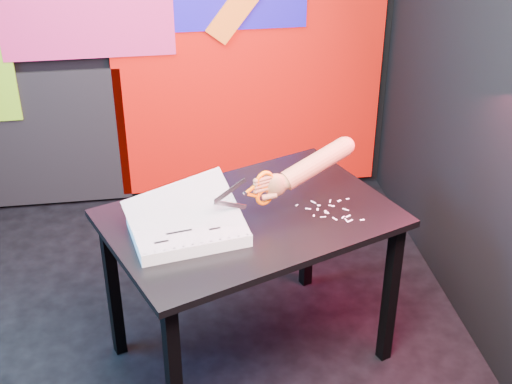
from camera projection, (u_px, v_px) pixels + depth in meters
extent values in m
cube|color=black|center=(153.00, 360.00, 3.25)|extent=(3.00, 3.00, 0.01)
cube|color=black|center=(117.00, 379.00, 1.29)|extent=(3.00, 0.01, 2.70)
cube|color=#C00F07|center=(250.00, 66.00, 4.17)|extent=(1.60, 0.02, 1.60)
cube|color=black|center=(15.00, 142.00, 4.19)|extent=(1.30, 0.02, 0.85)
cube|color=black|center=(174.00, 381.00, 2.65)|extent=(0.07, 0.07, 0.72)
cube|color=black|center=(113.00, 288.00, 3.13)|extent=(0.07, 0.07, 0.72)
cube|color=black|center=(390.00, 294.00, 3.09)|extent=(0.07, 0.07, 0.72)
cube|color=black|center=(308.00, 225.00, 3.58)|extent=(0.07, 0.07, 0.72)
cube|color=black|center=(250.00, 218.00, 2.92)|extent=(1.35, 1.14, 0.03)
cube|color=silver|center=(188.00, 230.00, 2.78)|extent=(0.48, 0.39, 0.05)
cube|color=white|center=(188.00, 224.00, 2.76)|extent=(0.48, 0.39, 0.00)
cube|color=white|center=(188.00, 223.00, 2.76)|extent=(0.47, 0.37, 0.13)
cube|color=white|center=(185.00, 216.00, 2.76)|extent=(0.49, 0.35, 0.23)
cylinder|color=black|center=(145.00, 254.00, 2.59)|extent=(0.01, 0.01, 0.00)
cylinder|color=black|center=(155.00, 252.00, 2.60)|extent=(0.01, 0.01, 0.00)
cylinder|color=black|center=(164.00, 250.00, 2.61)|extent=(0.01, 0.01, 0.00)
cylinder|color=black|center=(174.00, 248.00, 2.62)|extent=(0.01, 0.01, 0.00)
cylinder|color=black|center=(183.00, 246.00, 2.63)|extent=(0.01, 0.01, 0.00)
cylinder|color=black|center=(193.00, 245.00, 2.64)|extent=(0.01, 0.01, 0.00)
cylinder|color=black|center=(202.00, 243.00, 2.65)|extent=(0.01, 0.01, 0.00)
cylinder|color=black|center=(211.00, 241.00, 2.66)|extent=(0.01, 0.01, 0.00)
cylinder|color=black|center=(220.00, 239.00, 2.67)|extent=(0.01, 0.01, 0.00)
cylinder|color=black|center=(229.00, 238.00, 2.68)|extent=(0.01, 0.01, 0.00)
cylinder|color=black|center=(238.00, 236.00, 2.69)|extent=(0.01, 0.01, 0.00)
cylinder|color=black|center=(247.00, 234.00, 2.70)|extent=(0.01, 0.01, 0.00)
cylinder|color=black|center=(131.00, 214.00, 2.83)|extent=(0.01, 0.01, 0.00)
cylinder|color=black|center=(140.00, 212.00, 2.84)|extent=(0.01, 0.01, 0.00)
cylinder|color=black|center=(148.00, 211.00, 2.85)|extent=(0.01, 0.01, 0.00)
cylinder|color=black|center=(157.00, 209.00, 2.86)|extent=(0.01, 0.01, 0.00)
cylinder|color=black|center=(166.00, 208.00, 2.87)|extent=(0.01, 0.01, 0.00)
cylinder|color=black|center=(174.00, 206.00, 2.88)|extent=(0.01, 0.01, 0.00)
cylinder|color=black|center=(183.00, 205.00, 2.89)|extent=(0.01, 0.01, 0.00)
cylinder|color=black|center=(192.00, 203.00, 2.90)|extent=(0.01, 0.01, 0.00)
cylinder|color=black|center=(200.00, 202.00, 2.91)|extent=(0.01, 0.01, 0.00)
cylinder|color=black|center=(208.00, 200.00, 2.92)|extent=(0.01, 0.01, 0.00)
cylinder|color=black|center=(217.00, 199.00, 2.93)|extent=(0.01, 0.01, 0.00)
cylinder|color=black|center=(225.00, 198.00, 2.94)|extent=(0.01, 0.01, 0.00)
cube|color=black|center=(159.00, 221.00, 2.78)|extent=(0.08, 0.03, 0.00)
cube|color=black|center=(191.00, 218.00, 2.80)|extent=(0.06, 0.02, 0.00)
cube|color=black|center=(179.00, 232.00, 2.71)|extent=(0.10, 0.03, 0.00)
cube|color=black|center=(215.00, 229.00, 2.73)|extent=(0.05, 0.02, 0.00)
cube|color=black|center=(161.00, 242.00, 2.65)|extent=(0.06, 0.02, 0.00)
cube|color=black|center=(196.00, 210.00, 2.85)|extent=(0.07, 0.02, 0.00)
cube|color=#A8A8A9|center=(230.00, 191.00, 2.73)|extent=(0.14, 0.05, 0.08)
cube|color=#A8A8A9|center=(230.00, 205.00, 2.76)|extent=(0.14, 0.05, 0.08)
cylinder|color=#A8A8A9|center=(245.00, 194.00, 2.77)|extent=(0.02, 0.02, 0.02)
cube|color=#FF6100|center=(251.00, 195.00, 2.79)|extent=(0.05, 0.03, 0.03)
cube|color=#FF6100|center=(251.00, 189.00, 2.78)|extent=(0.05, 0.03, 0.03)
torus|color=#FF6100|center=(265.00, 180.00, 2.79)|extent=(0.08, 0.04, 0.08)
torus|color=#FF6100|center=(264.00, 196.00, 2.83)|extent=(0.08, 0.04, 0.08)
ellipsoid|color=#A66838|center=(275.00, 185.00, 2.83)|extent=(0.10, 0.06, 0.10)
cylinder|color=#A66838|center=(264.00, 189.00, 2.81)|extent=(0.08, 0.04, 0.02)
cylinder|color=#A66838|center=(265.00, 185.00, 2.80)|extent=(0.07, 0.04, 0.02)
cylinder|color=#A66838|center=(265.00, 182.00, 2.79)|extent=(0.07, 0.04, 0.02)
cylinder|color=#A66838|center=(265.00, 178.00, 2.79)|extent=(0.06, 0.04, 0.02)
cylinder|color=#A66838|center=(269.00, 196.00, 2.82)|extent=(0.06, 0.03, 0.03)
cylinder|color=#A66838|center=(286.00, 181.00, 2.85)|extent=(0.08, 0.08, 0.07)
cylinder|color=#A66838|center=(316.00, 163.00, 2.89)|extent=(0.32, 0.19, 0.17)
sphere|color=#A66838|center=(345.00, 146.00, 2.93)|extent=(0.08, 0.08, 0.08)
cube|color=white|center=(333.00, 206.00, 2.98)|extent=(0.02, 0.01, 0.00)
cube|color=white|center=(348.00, 199.00, 3.03)|extent=(0.02, 0.01, 0.00)
cube|color=white|center=(314.00, 216.00, 2.91)|extent=(0.01, 0.02, 0.00)
cube|color=white|center=(313.00, 202.00, 3.01)|extent=(0.02, 0.03, 0.00)
cube|color=white|center=(318.00, 209.00, 2.96)|extent=(0.01, 0.02, 0.00)
cube|color=white|center=(323.00, 217.00, 2.90)|extent=(0.02, 0.00, 0.00)
cube|color=white|center=(346.00, 209.00, 2.96)|extent=(0.03, 0.02, 0.00)
cube|color=white|center=(297.00, 205.00, 2.99)|extent=(0.01, 0.01, 0.00)
cube|color=white|center=(343.00, 217.00, 2.90)|extent=(0.02, 0.02, 0.00)
cube|color=white|center=(308.00, 209.00, 2.96)|extent=(0.02, 0.01, 0.00)
cube|color=white|center=(326.00, 212.00, 2.94)|extent=(0.02, 0.01, 0.00)
cube|color=white|center=(335.00, 219.00, 2.89)|extent=(0.02, 0.03, 0.00)
cube|color=white|center=(348.00, 216.00, 2.91)|extent=(0.03, 0.02, 0.00)
cube|color=white|center=(346.00, 220.00, 2.88)|extent=(0.01, 0.03, 0.00)
cube|color=white|center=(319.00, 205.00, 2.98)|extent=(0.01, 0.01, 0.00)
cube|color=white|center=(339.00, 201.00, 3.02)|extent=(0.02, 0.02, 0.00)
cube|color=white|center=(330.00, 205.00, 2.98)|extent=(0.01, 0.01, 0.00)
cube|color=white|center=(350.00, 221.00, 2.88)|extent=(0.03, 0.02, 0.00)
cube|color=white|center=(330.00, 201.00, 3.01)|extent=(0.01, 0.02, 0.00)
cube|color=white|center=(362.00, 220.00, 2.89)|extent=(0.02, 0.01, 0.00)
cube|color=white|center=(327.00, 212.00, 2.94)|extent=(0.02, 0.03, 0.00)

